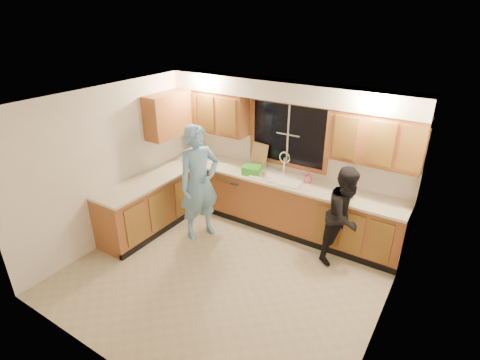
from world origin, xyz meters
name	(u,v)px	position (x,y,z in m)	size (l,w,h in m)	color
floor	(225,274)	(0.00, 0.00, 0.00)	(4.20, 4.20, 0.00)	#B6AB8C
ceiling	(222,103)	(0.00, 0.00, 2.50)	(4.20, 4.20, 0.00)	silver
wall_back	(287,154)	(0.00, 1.90, 1.25)	(4.20, 4.20, 0.00)	white
wall_left	(115,164)	(-2.10, 0.00, 1.25)	(3.80, 3.80, 0.00)	white
wall_right	(389,248)	(2.10, 0.00, 1.25)	(3.80, 3.80, 0.00)	white
base_cabinets_back	(277,203)	(0.00, 1.60, 0.44)	(4.20, 0.60, 0.88)	#9E592D
base_cabinets_left	(150,205)	(-1.80, 0.35, 0.44)	(0.60, 1.90, 0.88)	#9E592D
countertop_back	(278,179)	(0.00, 1.58, 0.90)	(4.20, 0.63, 0.04)	beige
countertop_left	(148,181)	(-1.79, 0.35, 0.90)	(0.63, 1.90, 0.04)	beige
upper_cabinets_left	(213,111)	(-1.43, 1.73, 1.83)	(1.35, 0.33, 0.75)	#9E592D
upper_cabinets_right	(375,139)	(1.43, 1.73, 1.83)	(1.35, 0.33, 0.75)	#9E592D
upper_cabinets_return	(168,115)	(-1.94, 1.12, 1.83)	(0.33, 0.90, 0.75)	#9E592D
soffit	(286,91)	(0.00, 1.72, 2.35)	(4.20, 0.35, 0.30)	white
window_frame	(288,134)	(0.00, 1.89, 1.60)	(1.44, 0.03, 1.14)	black
sink	(278,181)	(0.00, 1.60, 0.86)	(0.86, 0.52, 0.57)	white
dishwasher	(236,193)	(-0.85, 1.59, 0.41)	(0.60, 0.56, 0.82)	silver
stove	(124,219)	(-1.80, -0.22, 0.45)	(0.58, 0.75, 0.90)	silver
man	(199,183)	(-0.94, 0.66, 0.96)	(0.70, 0.46, 1.92)	#6AA2C9
woman	(346,215)	(1.28, 1.28, 0.75)	(0.73, 0.57, 1.51)	black
knife_block	(197,150)	(-1.80, 1.68, 1.02)	(0.11, 0.09, 0.20)	brown
cutting_board	(259,155)	(-0.50, 1.82, 1.14)	(0.33, 0.02, 0.44)	tan
dish_crate	(252,170)	(-0.47, 1.52, 0.99)	(0.29, 0.27, 0.14)	green
soap_bottle	(308,177)	(0.49, 1.69, 1.02)	(0.09, 0.09, 0.19)	#DE5479
bowl	(348,195)	(1.20, 1.54, 0.95)	(0.21, 0.21, 0.05)	silver
can_left	(263,176)	(-0.19, 1.42, 0.98)	(0.06, 0.06, 0.11)	beige
can_right	(264,177)	(-0.16, 1.39, 0.98)	(0.06, 0.06, 0.11)	beige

